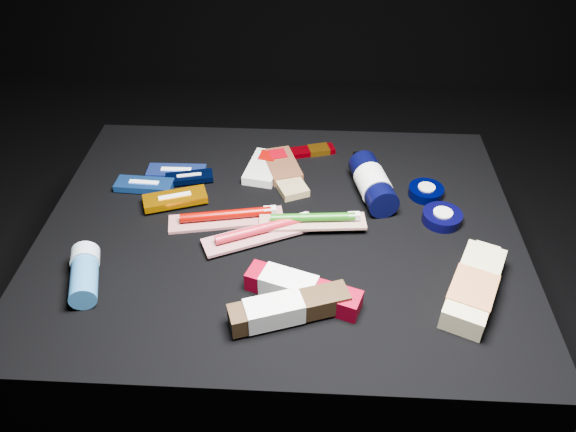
{
  "coord_description": "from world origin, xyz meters",
  "views": [
    {
      "loc": [
        0.06,
        -0.88,
        1.15
      ],
      "look_at": [
        0.01,
        0.01,
        0.42
      ],
      "focal_mm": 35.0,
      "sensor_mm": 36.0,
      "label": 1
    }
  ],
  "objects_px": {
    "lotion_bottle": "(373,183)",
    "deodorant_stick": "(84,274)",
    "bodywash_bottle": "(473,289)",
    "toothpaste_carton_red": "(298,289)"
  },
  "relations": [
    {
      "from": "lotion_bottle",
      "to": "bodywash_bottle",
      "type": "height_order",
      "value": "lotion_bottle"
    },
    {
      "from": "deodorant_stick",
      "to": "toothpaste_carton_red",
      "type": "bearing_deg",
      "value": -17.72
    },
    {
      "from": "lotion_bottle",
      "to": "toothpaste_carton_red",
      "type": "bearing_deg",
      "value": -129.6
    },
    {
      "from": "lotion_bottle",
      "to": "deodorant_stick",
      "type": "bearing_deg",
      "value": -164.64
    },
    {
      "from": "lotion_bottle",
      "to": "toothpaste_carton_red",
      "type": "relative_size",
      "value": 1.01
    },
    {
      "from": "toothpaste_carton_red",
      "to": "lotion_bottle",
      "type": "bearing_deg",
      "value": 83.27
    },
    {
      "from": "deodorant_stick",
      "to": "bodywash_bottle",
      "type": "bearing_deg",
      "value": -15.85
    },
    {
      "from": "deodorant_stick",
      "to": "toothpaste_carton_red",
      "type": "distance_m",
      "value": 0.39
    },
    {
      "from": "lotion_bottle",
      "to": "bodywash_bottle",
      "type": "xyz_separation_m",
      "value": [
        0.16,
        -0.29,
        -0.01
      ]
    },
    {
      "from": "bodywash_bottle",
      "to": "deodorant_stick",
      "type": "height_order",
      "value": "deodorant_stick"
    }
  ]
}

